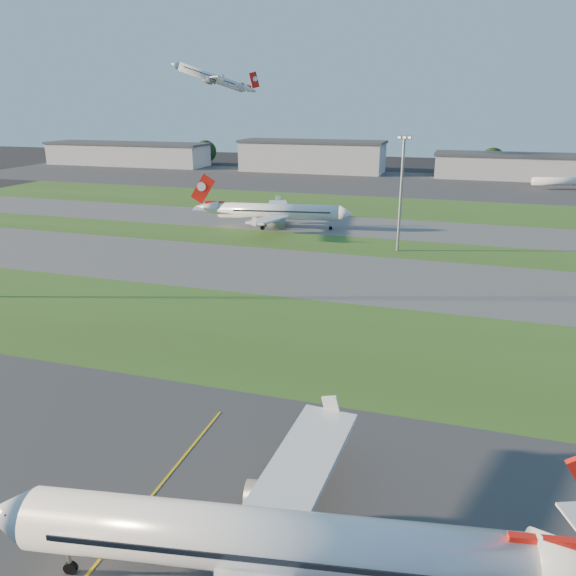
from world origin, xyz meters
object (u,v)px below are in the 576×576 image
at_px(airliner_parked, 274,544).
at_px(airliner_taxiing, 277,212).
at_px(mini_jet_near, 566,181).
at_px(light_mast_centre, 401,186).

distance_m(airliner_parked, airliner_taxiing, 120.59).
bearing_deg(mini_jet_near, light_mast_centre, -129.79).
xyz_separation_m(airliner_parked, mini_jet_near, (48.09, 217.27, -1.29)).
bearing_deg(airliner_parked, airliner_taxiing, 98.86).
height_order(airliner_parked, mini_jet_near, airliner_parked).
xyz_separation_m(airliner_taxiing, mini_jet_near, (86.04, 102.81, -1.20)).
relative_size(mini_jet_near, light_mast_centre, 1.08).
distance_m(airliner_parked, mini_jet_near, 222.53).
distance_m(airliner_parked, light_mast_centre, 99.86).
bearing_deg(mini_jet_near, airliner_parked, -118.65).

